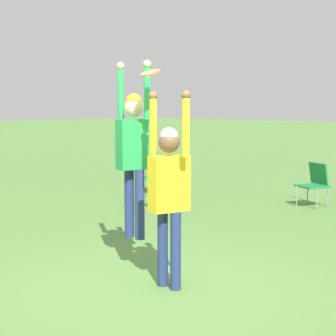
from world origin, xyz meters
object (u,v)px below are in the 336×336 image
(camping_chair_4, at_px, (315,181))
(camping_chair_0, at_px, (153,173))
(person_jumping, at_px, (134,145))
(person_defending, at_px, (169,184))
(camping_chair_3, at_px, (165,183))
(frisbee, at_px, (150,73))

(camping_chair_4, bearing_deg, camping_chair_0, 39.84)
(person_jumping, xyz_separation_m, person_defending, (0.80, -0.23, -0.39))
(camping_chair_3, bearing_deg, camping_chair_4, -157.57)
(person_defending, xyz_separation_m, camping_chair_3, (-3.45, 3.66, -0.70))
(person_defending, relative_size, camping_chair_0, 2.53)
(person_defending, height_order, camping_chair_3, person_defending)
(frisbee, bearing_deg, camping_chair_4, 99.69)
(camping_chair_0, bearing_deg, camping_chair_3, 106.85)
(person_defending, height_order, camping_chair_0, person_defending)
(person_jumping, distance_m, camping_chair_4, 5.73)
(camping_chair_3, bearing_deg, person_jumping, 104.86)
(person_jumping, bearing_deg, camping_chair_3, 54.09)
(person_jumping, distance_m, camping_chair_0, 6.23)
(camping_chair_4, bearing_deg, person_jumping, 118.86)
(frisbee, relative_size, camping_chair_3, 0.29)
(camping_chair_0, bearing_deg, person_defending, 100.89)
(person_jumping, distance_m, person_defending, 0.92)
(frisbee, distance_m, camping_chair_3, 5.19)
(person_jumping, height_order, camping_chair_4, person_jumping)
(person_defending, bearing_deg, camping_chair_4, -151.14)
(camping_chair_4, bearing_deg, frisbee, 123.44)
(camping_chair_0, bearing_deg, person_jumping, 97.22)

